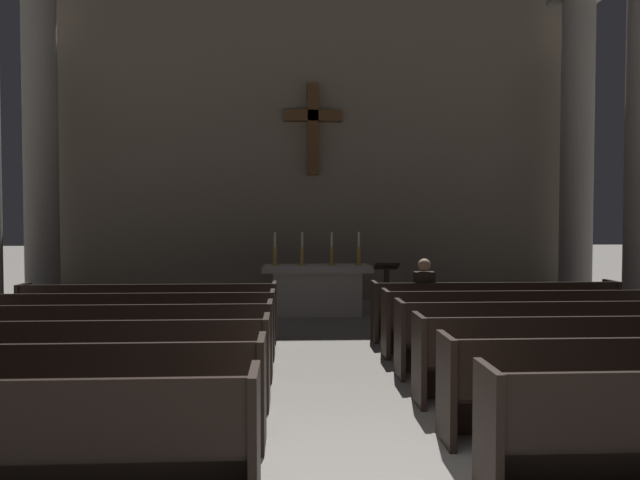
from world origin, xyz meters
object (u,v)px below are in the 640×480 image
object	(u,v)px
pew_left_row_4	(108,342)
pew_right_row_3	(600,358)
pew_right_row_5	(521,322)
pew_left_row_3	(75,364)
pew_right_row_4	(555,337)
altar	(317,289)
column_left_fourth	(41,151)
lone_worshipper	(423,297)
pew_left_row_2	(29,396)
candlestick_inner_right	(332,255)
pew_left_row_6	(150,313)
pew_right_row_6	(495,310)
lectern	(387,295)
column_right_fourth	(577,154)
candlestick_outer_left	(275,255)
pew_left_row_5	(132,326)
candlestick_outer_right	(359,254)
candlestick_inner_left	(302,255)

from	to	relation	value
pew_left_row_4	pew_right_row_3	xyz separation A→B (m)	(5.47, -1.10, 0.00)
pew_right_row_5	pew_right_row_3	bearing A→B (deg)	-90.00
pew_left_row_3	pew_right_row_4	size ratio (longest dim) A/B	1.00
altar	column_left_fourth	bearing A→B (deg)	170.21
pew_right_row_5	lone_worshipper	xyz separation A→B (m)	(-1.16, 1.14, 0.22)
pew_left_row_2	candlestick_inner_right	bearing A→B (deg)	66.83
pew_left_row_6	altar	distance (m)	3.84
pew_right_row_6	lectern	bearing A→B (deg)	135.36
column_right_fourth	pew_left_row_2	bearing A→B (deg)	-136.64
pew_left_row_3	altar	distance (m)	6.59
pew_left_row_4	pew_right_row_5	size ratio (longest dim) A/B	1.00
pew_left_row_4	lectern	bearing A→B (deg)	42.98
pew_left_row_6	pew_right_row_5	bearing A→B (deg)	-11.38
pew_right_row_3	pew_left_row_6	bearing A→B (deg)	148.88
pew_right_row_3	candlestick_inner_right	bearing A→B (deg)	112.12
pew_left_row_4	candlestick_outer_left	bearing A→B (deg)	68.92
pew_right_row_6	lone_worshipper	distance (m)	1.18
pew_right_row_6	column_left_fourth	xyz separation A→B (m)	(-8.58, 3.70, 2.92)
pew_left_row_5	pew_left_row_6	size ratio (longest dim) A/B	1.00
pew_left_row_6	column_right_fourth	world-z (taller)	column_right_fourth
pew_right_row_3	pew_right_row_4	world-z (taller)	same
pew_left_row_3	lectern	size ratio (longest dim) A/B	3.41
altar	candlestick_outer_right	size ratio (longest dim) A/B	3.27
pew_right_row_3	altar	xyz separation A→B (m)	(-2.74, 5.99, 0.06)
altar	candlestick_outer_right	distance (m)	1.10
pew_right_row_3	candlestick_inner_left	bearing A→B (deg)	116.86
column_right_fourth	candlestick_inner_right	bearing A→B (deg)	-169.69
candlestick_outer_right	pew_left_row_4	bearing A→B (deg)	-126.24
lone_worshipper	pew_left_row_4	bearing A→B (deg)	-152.56
candlestick_outer_right	pew_right_row_4	bearing A→B (deg)	-68.92
pew_left_row_2	pew_right_row_4	world-z (taller)	same
pew_right_row_5	candlestick_outer_right	xyz separation A→B (m)	(-1.89, 3.79, 0.75)
pew_left_row_3	pew_right_row_6	xyz separation A→B (m)	(5.47, 3.30, 0.00)
pew_right_row_3	candlestick_outer_left	world-z (taller)	candlestick_outer_left
candlestick_outer_left	candlestick_outer_right	xyz separation A→B (m)	(1.70, 0.00, 0.00)
pew_left_row_5	pew_right_row_4	distance (m)	5.58
candlestick_inner_left	altar	bearing A→B (deg)	0.00
pew_left_row_6	candlestick_outer_left	world-z (taller)	candlestick_outer_left
pew_left_row_5	pew_right_row_6	xyz separation A→B (m)	(5.47, 1.10, 0.00)
pew_right_row_6	lone_worshipper	bearing A→B (deg)	178.07
pew_left_row_3	pew_right_row_3	distance (m)	5.47
candlestick_outer_right	pew_left_row_5	bearing A→B (deg)	-133.40
column_right_fourth	lectern	bearing A→B (deg)	-154.44
pew_left_row_3	candlestick_inner_left	xyz separation A→B (m)	(2.44, 5.99, 0.75)
column_right_fourth	candlestick_outer_right	world-z (taller)	column_right_fourth
pew_right_row_4	lectern	xyz separation A→B (m)	(-1.51, 3.69, 0.07)
candlestick_outer_left	pew_right_row_6	bearing A→B (deg)	-36.88
pew_left_row_4	altar	xyz separation A→B (m)	(2.74, 4.89, 0.06)
pew_left_row_6	candlestick_outer_right	xyz separation A→B (m)	(3.59, 2.69, 0.75)
pew_left_row_2	altar	size ratio (longest dim) A/B	1.79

